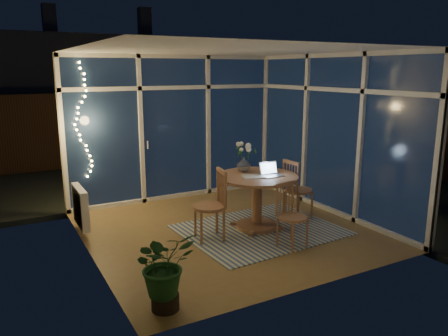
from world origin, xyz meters
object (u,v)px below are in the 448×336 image
Objects in this scene: dining_table at (257,202)px; chair_right at (298,189)px; chair_front at (293,216)px; flower_vase at (244,165)px; laptop at (273,169)px; potted_plant at (164,274)px; chair_left at (209,205)px.

chair_right reaches higher than dining_table.
flower_vase is at bearing 84.64° from chair_front.
chair_right reaches higher than chair_front.
laptop is 2.64m from potted_plant.
flower_vase is 0.28× the size of potted_plant.
chair_left is 1.04× the size of chair_right.
dining_table is 0.57m from laptop.
chair_right is 0.82m from laptop.
dining_table is at bearing -82.43° from flower_vase.
flower_vase is (-0.21, 0.47, -0.00)m from laptop.
chair_left is 3.41× the size of laptop.
chair_front is 1.25m from flower_vase.
flower_vase is (0.79, 0.39, 0.42)m from chair_left.
potted_plant is at bearing -137.63° from flower_vase.
chair_left is at bearing 176.10° from laptop.
laptop reaches higher than dining_table.
laptop is (0.17, -0.15, 0.52)m from dining_table.
chair_right is at bearing 4.79° from dining_table.
potted_plant is (-2.07, -0.66, -0.06)m from chair_front.
laptop is 1.42× the size of flower_vase.
chair_left is 1.15× the size of chair_front.
chair_front is (0.04, -0.83, 0.03)m from dining_table.
dining_table is 1.58× the size of potted_plant.
flower_vase reaches higher than chair_left.
chair_right is 4.67× the size of flower_vase.
laptop reaches higher than chair_front.
flower_vase is at bearing 97.57° from dining_table.
chair_left reaches higher than potted_plant.
flower_vase reaches higher than dining_table.
chair_right is 3.26m from potted_plant.
dining_table is 0.84m from chair_left.
chair_right is at bearing -16.14° from flower_vase.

